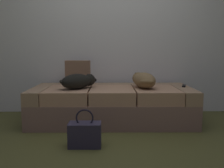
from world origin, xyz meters
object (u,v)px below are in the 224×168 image
(couch, at_px, (112,104))
(handbag, at_px, (85,134))
(dog_dark, at_px, (79,81))
(dog_tan, at_px, (143,80))
(throw_pillow, at_px, (78,73))
(tv_remote, at_px, (184,86))

(couch, relative_size, handbag, 5.51)
(couch, height_order, handbag, couch)
(dog_dark, height_order, dog_tan, dog_tan)
(couch, xyz_separation_m, dog_tan, (0.40, -0.05, 0.33))
(dog_tan, height_order, throw_pillow, throw_pillow)
(throw_pillow, distance_m, handbag, 1.31)
(couch, xyz_separation_m, handbag, (-0.28, -0.91, -0.10))
(throw_pillow, bearing_deg, couch, -29.95)
(tv_remote, bearing_deg, handbag, -124.51)
(dog_dark, bearing_deg, handbag, -79.50)
(dog_tan, bearing_deg, couch, 173.60)
(dog_dark, height_order, throw_pillow, throw_pillow)
(couch, bearing_deg, dog_dark, -163.10)
(dog_tan, bearing_deg, throw_pillow, 160.00)
(throw_pillow, bearing_deg, dog_dark, -81.68)
(couch, xyz_separation_m, throw_pillow, (-0.48, 0.28, 0.40))
(throw_pillow, bearing_deg, dog_tan, -20.00)
(dog_dark, bearing_deg, tv_remote, 7.26)
(tv_remote, bearing_deg, dog_dark, -154.96)
(dog_dark, height_order, tv_remote, dog_dark)
(dog_dark, relative_size, handbag, 1.30)
(handbag, bearing_deg, throw_pillow, 99.76)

